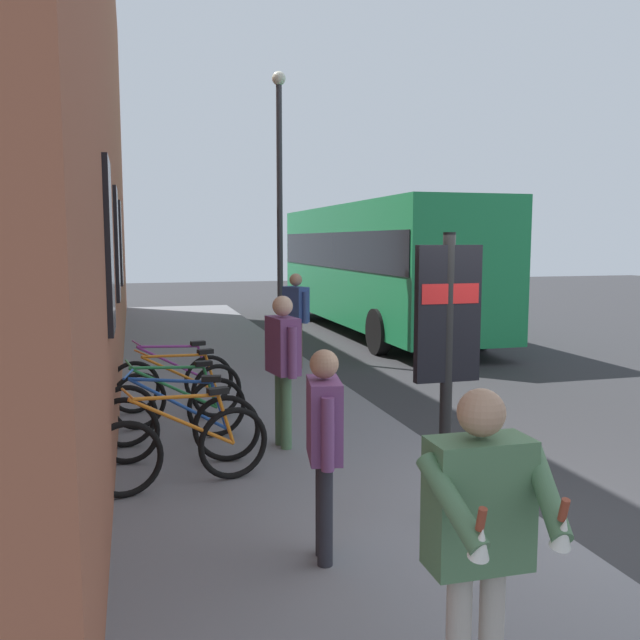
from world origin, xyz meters
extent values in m
plane|color=#2D2D30|center=(6.00, -1.00, 0.00)|extent=(60.00, 60.00, 0.00)
cube|color=slate|center=(8.00, 1.75, 0.06)|extent=(24.00, 3.50, 0.12)
cube|color=#9E563D|center=(9.00, 3.80, 4.74)|extent=(22.00, 0.60, 9.48)
cube|color=black|center=(2.00, 3.48, 2.40)|extent=(0.90, 0.06, 1.60)
cube|color=black|center=(5.50, 3.48, 2.40)|extent=(0.90, 0.06, 1.60)
cube|color=black|center=(9.00, 3.48, 2.40)|extent=(0.90, 0.06, 1.60)
torus|color=black|center=(1.61, 3.40, 0.48)|extent=(0.22, 0.72, 0.72)
torus|color=black|center=(1.85, 2.37, 0.48)|extent=(0.22, 0.72, 0.72)
cylinder|color=orange|center=(1.73, 2.86, 0.76)|extent=(0.26, 1.00, 0.58)
cylinder|color=orange|center=(1.72, 2.93, 1.00)|extent=(0.22, 0.84, 0.09)
cylinder|color=orange|center=(1.83, 2.45, 0.73)|extent=(0.08, 0.19, 0.51)
cube|color=black|center=(1.81, 2.52, 1.02)|extent=(0.14, 0.22, 0.06)
cylinder|color=orange|center=(1.62, 3.35, 1.08)|extent=(0.47, 0.13, 0.02)
torus|color=black|center=(2.58, 3.40, 0.48)|extent=(0.19, 0.72, 0.72)
torus|color=black|center=(2.39, 2.37, 0.48)|extent=(0.19, 0.72, 0.72)
cylinder|color=#1E4CA5|center=(2.48, 2.86, 0.76)|extent=(0.22, 1.01, 0.58)
cylinder|color=#1E4CA5|center=(2.49, 2.93, 1.00)|extent=(0.19, 0.84, 0.09)
cylinder|color=#1E4CA5|center=(2.40, 2.44, 0.73)|extent=(0.07, 0.19, 0.51)
cube|color=black|center=(2.42, 2.51, 1.02)|extent=(0.13, 0.21, 0.06)
cylinder|color=#1E4CA5|center=(2.57, 3.35, 1.08)|extent=(0.48, 0.11, 0.02)
torus|color=black|center=(3.19, 3.40, 0.48)|extent=(0.16, 0.72, 0.72)
torus|color=black|center=(3.33, 2.36, 0.48)|extent=(0.16, 0.72, 0.72)
cylinder|color=#267F3F|center=(3.26, 2.85, 0.76)|extent=(0.17, 1.01, 0.58)
cylinder|color=#267F3F|center=(3.25, 2.93, 1.00)|extent=(0.15, 0.85, 0.09)
cylinder|color=#267F3F|center=(3.32, 2.43, 0.73)|extent=(0.06, 0.19, 0.51)
cube|color=black|center=(3.31, 2.51, 1.02)|extent=(0.13, 0.21, 0.06)
cylinder|color=#267F3F|center=(3.20, 3.35, 1.08)|extent=(0.48, 0.09, 0.02)
torus|color=black|center=(3.91, 3.25, 0.48)|extent=(0.27, 0.70, 0.72)
torus|color=black|center=(4.22, 2.25, 0.48)|extent=(0.27, 0.70, 0.72)
cylinder|color=orange|center=(4.07, 2.73, 0.76)|extent=(0.34, 0.98, 0.58)
cylinder|color=orange|center=(4.05, 2.80, 1.00)|extent=(0.29, 0.82, 0.09)
cylinder|color=orange|center=(4.20, 2.32, 0.73)|extent=(0.09, 0.19, 0.51)
cube|color=black|center=(4.18, 2.39, 1.02)|extent=(0.16, 0.22, 0.06)
cylinder|color=orange|center=(3.92, 3.20, 1.08)|extent=(0.46, 0.17, 0.02)
torus|color=black|center=(4.74, 3.30, 0.48)|extent=(0.20, 0.72, 0.72)
torus|color=black|center=(4.95, 2.27, 0.48)|extent=(0.20, 0.72, 0.72)
cylinder|color=#8C338C|center=(4.85, 2.76, 0.76)|extent=(0.23, 1.00, 0.58)
cylinder|color=#8C338C|center=(4.84, 2.84, 1.00)|extent=(0.20, 0.84, 0.09)
cylinder|color=#8C338C|center=(4.93, 2.35, 0.73)|extent=(0.07, 0.19, 0.51)
cube|color=black|center=(4.92, 2.42, 1.02)|extent=(0.14, 0.22, 0.06)
cylinder|color=#8C338C|center=(4.75, 3.25, 1.08)|extent=(0.48, 0.12, 0.02)
cylinder|color=black|center=(0.33, 0.85, 1.32)|extent=(0.10, 0.10, 2.40)
cube|color=black|center=(0.33, 0.85, 1.87)|extent=(0.08, 0.55, 1.10)
cube|color=red|center=(0.33, 0.85, 2.03)|extent=(0.09, 0.50, 0.16)
cube|color=#1E8C4C|center=(12.38, -3.00, 1.85)|extent=(10.50, 2.51, 3.00)
cube|color=black|center=(12.38, -3.00, 2.21)|extent=(10.29, 2.55, 0.90)
cylinder|color=black|center=(9.02, -4.20, 0.50)|extent=(1.00, 0.25, 1.00)
cylinder|color=black|center=(9.02, -1.80, 0.50)|extent=(1.00, 0.25, 1.00)
cylinder|color=black|center=(15.74, -4.20, 0.50)|extent=(1.00, 0.25, 1.00)
cylinder|color=black|center=(15.74, -1.80, 0.50)|extent=(1.00, 0.25, 1.00)
cylinder|color=brown|center=(7.50, 0.44, 0.55)|extent=(0.12, 0.12, 0.85)
cylinder|color=brown|center=(7.33, 0.37, 0.55)|extent=(0.12, 0.12, 0.85)
cube|color=#334C8C|center=(7.41, 0.41, 1.29)|extent=(0.56, 0.43, 0.64)
sphere|color=tan|center=(7.41, 0.41, 1.74)|extent=(0.23, 0.23, 0.23)
cylinder|color=#334C8C|center=(7.67, 0.52, 1.25)|extent=(0.10, 0.10, 0.57)
cylinder|color=#334C8C|center=(7.16, 0.29, 1.25)|extent=(0.10, 0.10, 0.57)
cylinder|color=#26262D|center=(-0.11, 2.00, 0.50)|extent=(0.11, 0.11, 0.77)
cylinder|color=#26262D|center=(0.04, 1.97, 0.50)|extent=(0.11, 0.11, 0.77)
cube|color=#723F72|center=(-0.03, 1.98, 1.18)|extent=(0.48, 0.30, 0.58)
sphere|color=tan|center=(-0.03, 1.98, 1.58)|extent=(0.21, 0.21, 0.21)
cylinder|color=#723F72|center=(-0.29, 2.03, 1.14)|extent=(0.09, 0.09, 0.51)
cylinder|color=#723F72|center=(0.22, 1.94, 1.14)|extent=(0.09, 0.09, 0.51)
cylinder|color=#4C724C|center=(2.84, 1.69, 0.54)|extent=(0.12, 0.12, 0.85)
cylinder|color=#4C724C|center=(2.66, 1.66, 0.54)|extent=(0.12, 0.12, 0.85)
cube|color=#723F72|center=(2.75, 1.67, 1.29)|extent=(0.53, 0.32, 0.64)
sphere|color=#D8AD8C|center=(2.75, 1.67, 1.73)|extent=(0.23, 0.23, 0.23)
cylinder|color=#723F72|center=(3.02, 1.72, 1.24)|extent=(0.10, 0.10, 0.57)
cylinder|color=#723F72|center=(2.48, 1.63, 1.24)|extent=(0.10, 0.10, 0.57)
cube|color=#4C724C|center=(-1.90, 1.77, 1.25)|extent=(0.25, 0.48, 0.61)
sphere|color=tan|center=(-1.90, 1.77, 1.68)|extent=(0.22, 0.22, 0.22)
cylinder|color=#4C724C|center=(-2.09, 1.54, 1.35)|extent=(0.45, 0.19, 0.34)
cone|color=white|center=(-2.27, 1.58, 1.25)|extent=(0.12, 0.09, 0.16)
cylinder|color=brown|center=(-2.27, 1.58, 1.35)|extent=(0.06, 0.04, 0.11)
cylinder|color=#4C724C|center=(-2.08, 2.00, 1.35)|extent=(0.45, 0.18, 0.34)
cone|color=white|center=(-2.27, 1.96, 1.25)|extent=(0.12, 0.09, 0.16)
cylinder|color=brown|center=(-2.27, 1.96, 1.35)|extent=(0.06, 0.04, 0.11)
cylinder|color=#333338|center=(9.27, 0.30, 2.85)|extent=(0.12, 0.12, 5.47)
sphere|color=silver|center=(9.27, 0.30, 5.71)|extent=(0.28, 0.28, 0.28)
camera|label=1|loc=(-4.60, 3.28, 2.45)|focal=38.08mm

